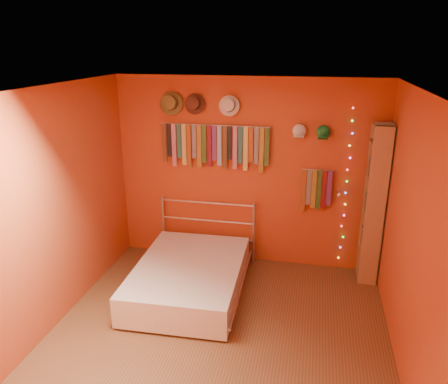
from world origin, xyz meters
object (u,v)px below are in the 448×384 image
Objects in this scene: bed at (189,277)px; bookshelf at (378,205)px; tie_rack at (214,144)px; reading_lamp at (339,194)px.

bookshelf is at bearing 18.47° from bed.
bed is (-0.10, -0.96, -1.43)m from tie_rack.
bookshelf reaches higher than reading_lamp.
reading_lamp is at bearing 179.75° from bookshelf.
tie_rack is 5.18× the size of reading_lamp.
bookshelf reaches higher than bed.
tie_rack is at bearing 82.33° from bed.
bed is (-2.18, -0.80, -0.81)m from bookshelf.
bookshelf reaches higher than tie_rack.
bed is at bearing -95.95° from tie_rack.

